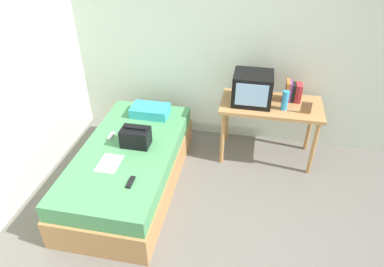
% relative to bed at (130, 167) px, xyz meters
% --- Properties ---
extents(ground_plane, '(8.00, 8.00, 0.00)m').
position_rel_bed_xyz_m(ground_plane, '(0.90, -0.72, -0.25)').
color(ground_plane, slate).
extents(wall_back, '(5.20, 0.10, 2.60)m').
position_rel_bed_xyz_m(wall_back, '(0.90, 1.28, 1.05)').
color(wall_back, silver).
rests_on(wall_back, ground).
extents(bed, '(1.00, 2.00, 0.51)m').
position_rel_bed_xyz_m(bed, '(0.00, 0.00, 0.00)').
color(bed, '#B27F4C').
rests_on(bed, ground).
extents(desk, '(1.16, 0.60, 0.75)m').
position_rel_bed_xyz_m(desk, '(1.47, 0.85, 0.40)').
color(desk, '#B27F4C').
rests_on(desk, ground).
extents(tv, '(0.44, 0.39, 0.36)m').
position_rel_bed_xyz_m(tv, '(1.23, 0.83, 0.67)').
color(tv, black).
rests_on(tv, desk).
extents(water_bottle, '(0.07, 0.07, 0.22)m').
position_rel_bed_xyz_m(water_bottle, '(1.60, 0.74, 0.61)').
color(water_bottle, '#3399DB').
rests_on(water_bottle, desk).
extents(book_row, '(0.18, 0.17, 0.24)m').
position_rel_bed_xyz_m(book_row, '(1.70, 0.97, 0.61)').
color(book_row, '#CC7233').
rests_on(book_row, desk).
extents(picture_frame, '(0.11, 0.02, 0.14)m').
position_rel_bed_xyz_m(picture_frame, '(1.83, 0.70, 0.56)').
color(picture_frame, brown).
rests_on(picture_frame, desk).
extents(pillow, '(0.45, 0.28, 0.12)m').
position_rel_bed_xyz_m(pillow, '(0.04, 0.70, 0.32)').
color(pillow, '#33A8B7').
rests_on(pillow, bed).
extents(handbag, '(0.30, 0.20, 0.22)m').
position_rel_bed_xyz_m(handbag, '(0.07, 0.07, 0.36)').
color(handbag, black).
rests_on(handbag, bed).
extents(magazine, '(0.21, 0.29, 0.01)m').
position_rel_bed_xyz_m(magazine, '(-0.09, -0.28, 0.26)').
color(magazine, white).
rests_on(magazine, bed).
extents(remote_dark, '(0.04, 0.16, 0.02)m').
position_rel_bed_xyz_m(remote_dark, '(0.22, -0.52, 0.27)').
color(remote_dark, black).
rests_on(remote_dark, bed).
extents(remote_silver, '(0.04, 0.14, 0.02)m').
position_rel_bed_xyz_m(remote_silver, '(-0.25, 0.16, 0.27)').
color(remote_silver, '#B7B7BC').
rests_on(remote_silver, bed).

